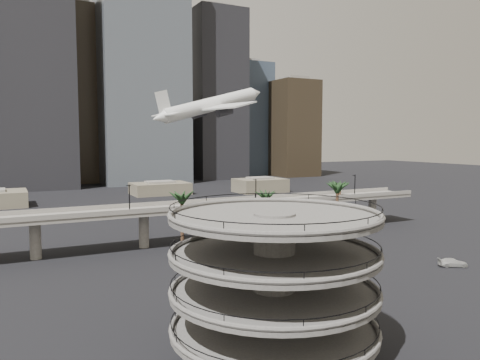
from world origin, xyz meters
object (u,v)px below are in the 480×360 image
car_a (257,284)px  car_c (453,263)px  overpass (191,211)px  parking_ramp (274,273)px  airborne_jet (211,105)px  car_b (291,285)px

car_a → car_c: car_c is taller
overpass → car_c: overpass is taller
parking_ramp → airborne_jet: 79.37m
car_a → car_b: bearing=-106.6°
car_a → car_b: size_ratio=0.99×
parking_ramp → car_c: 53.39m
overpass → car_a: overpass is taller
car_c → car_b: bearing=114.5°
car_b → car_c: car_c is taller
parking_ramp → overpass: 60.46m
overpass → car_c: 55.84m
overpass → car_b: 39.75m
parking_ramp → overpass: parking_ramp is taller
overpass → airborne_jet: 30.57m
car_a → car_b: (4.80, -2.79, -0.01)m
car_b → overpass: bearing=8.4°
car_b → airborne_jet: bearing=-4.2°
overpass → car_c: (36.65, -41.60, -6.58)m
car_b → parking_ramp: bearing=147.7°
car_a → car_c: bearing=-84.1°
overpass → parking_ramp: bearing=-102.4°
overpass → car_b: size_ratio=28.99×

